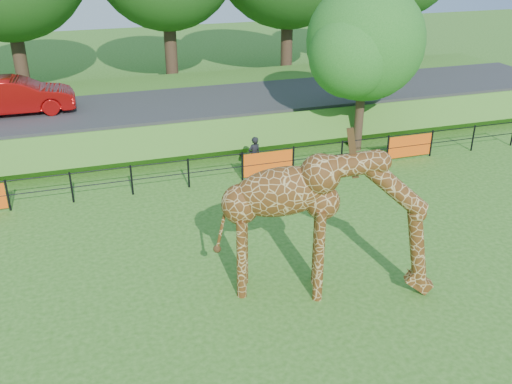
% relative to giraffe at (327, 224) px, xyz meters
% --- Properties ---
extents(ground, '(90.00, 90.00, 0.00)m').
position_rel_giraffe_xyz_m(ground, '(-1.94, -0.61, -1.95)').
color(ground, '#2F6519').
rests_on(ground, ground).
extents(giraffe, '(5.47, 2.86, 3.90)m').
position_rel_giraffe_xyz_m(giraffe, '(0.00, 0.00, 0.00)').
color(giraffe, '#573011').
rests_on(giraffe, ground).
extents(perimeter_fence, '(28.07, 0.10, 1.10)m').
position_rel_giraffe_xyz_m(perimeter_fence, '(-1.94, 7.39, -1.40)').
color(perimeter_fence, black).
rests_on(perimeter_fence, ground).
extents(embankment, '(40.00, 9.00, 1.30)m').
position_rel_giraffe_xyz_m(embankment, '(-1.94, 14.89, -1.30)').
color(embankment, '#2F6519').
rests_on(embankment, ground).
extents(road, '(40.00, 5.00, 0.12)m').
position_rel_giraffe_xyz_m(road, '(-1.94, 13.39, -0.59)').
color(road, '#28282B').
rests_on(road, embankment).
extents(car_red, '(4.62, 1.67, 1.51)m').
position_rel_giraffe_xyz_m(car_red, '(-7.73, 13.82, 0.22)').
color(car_red, '#A20C0B').
rests_on(car_red, road).
extents(visitor, '(0.60, 0.48, 1.45)m').
position_rel_giraffe_xyz_m(visitor, '(0.69, 7.92, -1.23)').
color(visitor, black).
rests_on(visitor, ground).
extents(tree_east, '(5.40, 4.71, 6.76)m').
position_rel_giraffe_xyz_m(tree_east, '(5.66, 9.03, 2.33)').
color(tree_east, '#382819').
rests_on(tree_east, ground).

